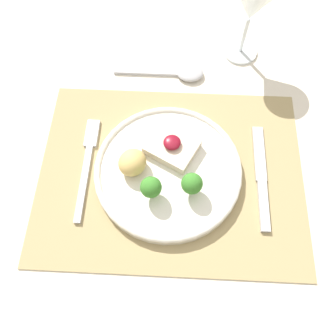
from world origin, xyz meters
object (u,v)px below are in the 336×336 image
Objects in this scene: spoon at (182,73)px; knife at (262,183)px; fork at (88,160)px; wine_glass_near at (253,4)px; dinner_plate at (167,169)px.

knife is at bearing -55.79° from spoon.
fork is 0.43m from wine_glass_near.
wine_glass_near is at bearing 63.83° from dinner_plate.
knife is (0.32, -0.03, 0.00)m from fork.
spoon is at bearing -151.03° from wine_glass_near.
dinner_plate is 1.58× the size of wine_glass_near.
dinner_plate is 0.35m from wine_glass_near.
wine_glass_near is at bearing 31.63° from spoon.
dinner_plate is 1.40× the size of spoon.
wine_glass_near is (0.15, 0.30, 0.10)m from dinner_plate.
dinner_plate is 0.15m from fork.
dinner_plate reaches higher than spoon.
fork is (-0.15, 0.02, -0.01)m from dinner_plate.
wine_glass_near is (-0.02, 0.31, 0.12)m from knife.
fork is 1.00× the size of knife.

